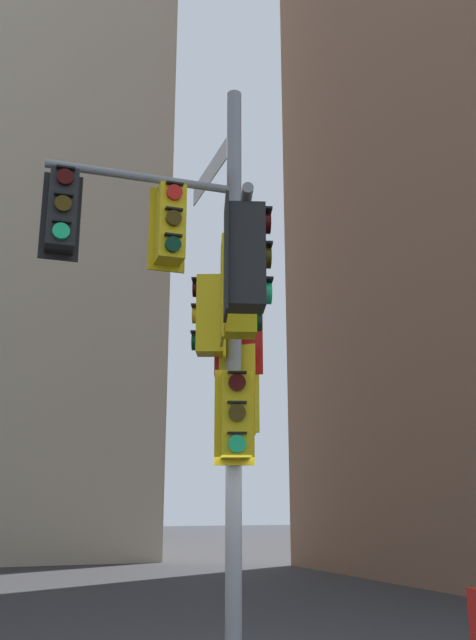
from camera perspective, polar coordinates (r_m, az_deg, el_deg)
name	(u,v)px	position (r m, az deg, el deg)	size (l,w,h in m)	color
signal_pole_assembly	(207,314)	(8.07, -2.64, 0.49)	(2.89, 3.17, 7.48)	gray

